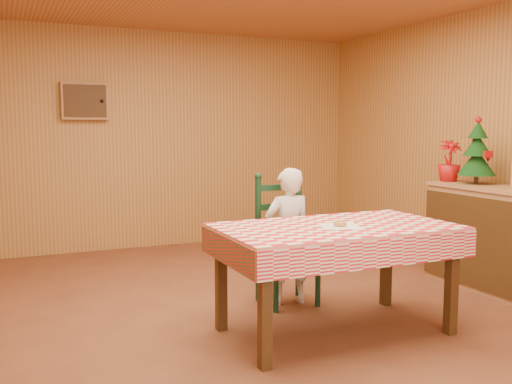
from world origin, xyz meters
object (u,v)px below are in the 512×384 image
ladder_chair (285,242)px  storage_bin (462,258)px  shelf_unit (494,238)px  dining_table (336,237)px  seated_child (288,236)px  christmas_tree (477,154)px

ladder_chair → storage_bin: bearing=-1.8°
shelf_unit → storage_bin: bearing=91.4°
dining_table → ladder_chair: (0.00, 0.79, -0.18)m
seated_child → shelf_unit: bearing=169.0°
dining_table → shelf_unit: (1.89, 0.36, -0.22)m
dining_table → shelf_unit: bearing=10.8°
seated_child → christmas_tree: 2.01m
ladder_chair → storage_bin: ladder_chair is taller
dining_table → ladder_chair: size_ratio=1.53×
ladder_chair → christmas_tree: size_ratio=1.74×
dining_table → storage_bin: 2.07m
christmas_tree → storage_bin: christmas_tree is taller
dining_table → seated_child: size_ratio=1.47×
seated_child → dining_table: bearing=90.0°
ladder_chair → shelf_unit: 1.94m
storage_bin → ladder_chair: bearing=178.2°
seated_child → storage_bin: (1.88, -0.00, -0.35)m
storage_bin → christmas_tree: bearing=-81.5°
dining_table → storage_bin: dining_table is taller
shelf_unit → storage_bin: (-0.01, 0.37, -0.26)m
dining_table → seated_child: 0.74m
seated_child → ladder_chair: bearing=-90.0°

